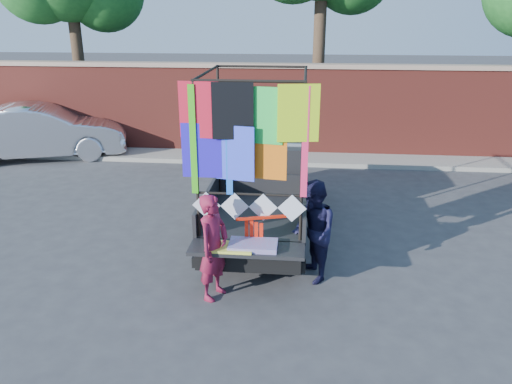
# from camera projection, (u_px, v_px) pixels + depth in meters

# --- Properties ---
(ground) EXTENTS (90.00, 90.00, 0.00)m
(ground) POSITION_uv_depth(u_px,v_px,m) (261.00, 265.00, 8.25)
(ground) COLOR #38383A
(ground) RESTS_ON ground
(brick_wall) EXTENTS (30.00, 0.45, 2.61)m
(brick_wall) POSITION_uv_depth(u_px,v_px,m) (282.00, 109.00, 14.36)
(brick_wall) COLOR maroon
(brick_wall) RESTS_ON ground
(curb) EXTENTS (30.00, 1.20, 0.12)m
(curb) POSITION_uv_depth(u_px,v_px,m) (280.00, 158.00, 14.13)
(curb) COLOR gray
(curb) RESTS_ON ground
(pickup_truck) EXTENTS (1.96, 4.92, 3.10)m
(pickup_truck) POSITION_uv_depth(u_px,v_px,m) (263.00, 185.00, 9.72)
(pickup_truck) COLOR black
(pickup_truck) RESTS_ON ground
(sedan) EXTENTS (4.91, 2.97, 1.53)m
(sedan) POSITION_uv_depth(u_px,v_px,m) (42.00, 132.00, 14.16)
(sedan) COLOR silver
(sedan) RESTS_ON ground
(woman) EXTENTS (0.57, 0.68, 1.59)m
(woman) POSITION_uv_depth(u_px,v_px,m) (213.00, 247.00, 7.11)
(woman) COLOR maroon
(woman) RESTS_ON ground
(man) EXTENTS (0.84, 0.94, 1.61)m
(man) POSITION_uv_depth(u_px,v_px,m) (313.00, 232.00, 7.58)
(man) COLOR #141432
(man) RESTS_ON ground
(streamer_bundle) EXTENTS (0.83, 0.27, 0.59)m
(streamer_bundle) POSITION_uv_depth(u_px,v_px,m) (259.00, 228.00, 7.28)
(streamer_bundle) COLOR red
(streamer_bundle) RESTS_ON ground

